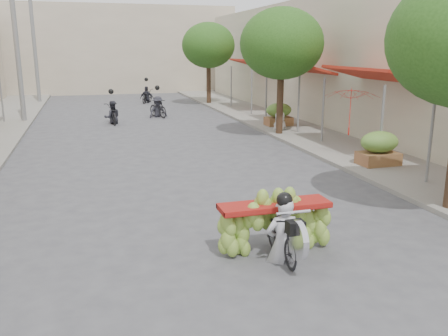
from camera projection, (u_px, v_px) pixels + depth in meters
sidewalk_right at (303, 129)px, 21.43m from camera, size 4.00×60.00×0.12m
shophouse_row_right at (418, 62)px, 21.12m from camera, size 9.77×40.00×6.00m
far_building at (112, 50)px, 40.12m from camera, size 20.00×6.00×7.00m
utility_pole_far at (16, 39)px, 22.70m from camera, size 0.60×0.24×8.00m
utility_pole_back at (34, 42)px, 31.08m from camera, size 0.60×0.24×8.00m
street_tree_mid at (282, 44)px, 19.16m from camera, size 3.40×3.40×5.25m
street_tree_far at (208, 45)px, 30.33m from camera, size 3.40×3.40×5.25m
produce_crate_mid at (379, 146)px, 14.54m from camera, size 1.20×0.88×1.16m
produce_crate_far at (279, 113)px, 21.99m from camera, size 1.20×0.88×1.16m
banana_motorbike at (279, 218)px, 8.34m from camera, size 2.20×1.75×2.10m
market_umbrella at (353, 87)px, 15.29m from camera, size 2.25×2.25×1.58m
pedestrian at (280, 112)px, 20.84m from camera, size 0.85×0.60×1.58m
bg_motorbike_a at (112, 109)px, 23.17m from camera, size 0.83×1.75×1.95m
bg_motorbike_b at (158, 102)px, 25.31m from camera, size 1.19×1.76×1.95m
bg_motorbike_c at (147, 91)px, 32.00m from camera, size 1.27×1.73×1.95m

